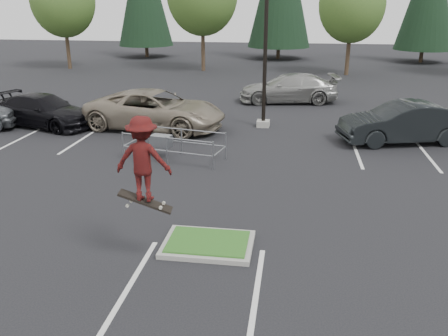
# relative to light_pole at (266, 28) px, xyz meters

# --- Properties ---
(ground) EXTENTS (120.00, 120.00, 0.00)m
(ground) POSITION_rel_light_pole_xyz_m (-0.50, -12.00, -4.56)
(ground) COLOR black
(ground) RESTS_ON ground
(grass_median) EXTENTS (2.20, 1.60, 0.16)m
(grass_median) POSITION_rel_light_pole_xyz_m (-0.50, -12.00, -4.48)
(grass_median) COLOR gray
(grass_median) RESTS_ON ground
(stall_lines) EXTENTS (22.62, 17.60, 0.01)m
(stall_lines) POSITION_rel_light_pole_xyz_m (-1.85, -5.98, -4.56)
(stall_lines) COLOR silver
(stall_lines) RESTS_ON ground
(light_pole) EXTENTS (0.70, 0.60, 10.12)m
(light_pole) POSITION_rel_light_pole_xyz_m (0.00, 0.00, 0.00)
(light_pole) COLOR gray
(light_pole) RESTS_ON ground
(decid_a) EXTENTS (5.44, 5.44, 8.91)m
(decid_a) POSITION_rel_light_pole_xyz_m (-18.51, 18.03, 1.02)
(decid_a) COLOR #38281C
(decid_a) RESTS_ON ground
(decid_c) EXTENTS (5.12, 5.12, 8.38)m
(decid_c) POSITION_rel_light_pole_xyz_m (5.49, 17.83, 0.69)
(decid_c) COLOR #38281C
(decid_c) RESTS_ON ground
(cart_corral) EXTENTS (3.93, 2.06, 1.06)m
(cart_corral) POSITION_rel_light_pole_xyz_m (-3.41, -5.35, -3.89)
(cart_corral) COLOR gray
(cart_corral) RESTS_ON ground
(skateboarder) EXTENTS (1.22, 0.72, 2.16)m
(skateboarder) POSITION_rel_light_pole_xyz_m (-1.70, -13.00, -2.02)
(skateboarder) COLOR black
(skateboarder) RESTS_ON ground
(car_l_tan) EXTENTS (6.90, 3.96, 1.81)m
(car_l_tan) POSITION_rel_light_pole_xyz_m (-5.00, -1.12, -3.65)
(car_l_tan) COLOR gray
(car_l_tan) RESTS_ON ground
(car_l_black) EXTENTS (5.66, 3.58, 1.53)m
(car_l_black) POSITION_rel_light_pole_xyz_m (-10.50, -1.47, -3.79)
(car_l_black) COLOR black
(car_l_black) RESTS_ON ground
(car_r_charc) EXTENTS (5.53, 3.12, 1.73)m
(car_r_charc) POSITION_rel_light_pole_xyz_m (6.00, -1.83, -3.70)
(car_r_charc) COLOR black
(car_r_charc) RESTS_ON ground
(car_far_silver) EXTENTS (6.05, 3.17, 1.67)m
(car_far_silver) POSITION_rel_light_pole_xyz_m (1.10, 6.00, -3.72)
(car_far_silver) COLOR gray
(car_far_silver) RESTS_ON ground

